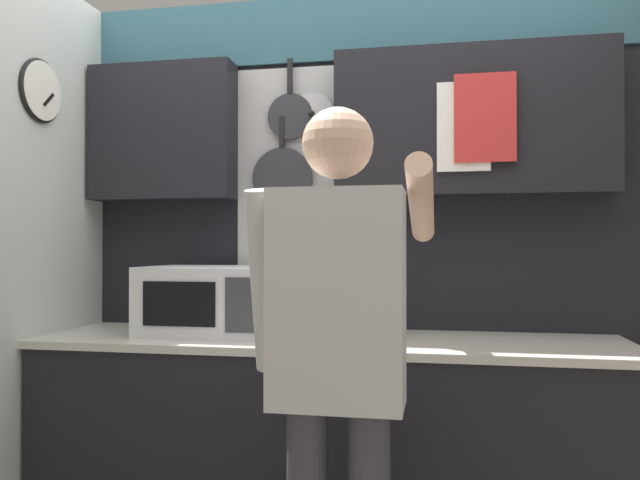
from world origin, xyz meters
name	(u,v)px	position (x,y,z in m)	size (l,w,h in m)	color
base_cabinet_counter	(328,460)	(0.00, 0.00, 0.47)	(2.25, 0.61, 0.94)	black
back_wall_unit	(344,207)	(0.02, 0.27, 1.46)	(2.82, 0.23, 2.39)	black
microwave	(212,300)	(-0.48, 0.02, 1.07)	(0.52, 0.40, 0.27)	silver
knife_block	(361,312)	(0.13, 0.02, 1.04)	(0.12, 0.16, 0.27)	brown
utensil_crock	(316,315)	(-0.05, 0.02, 1.02)	(0.11, 0.11, 0.33)	white
person	(338,343)	(0.14, -0.60, 1.01)	(0.54, 0.65, 1.69)	#383842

